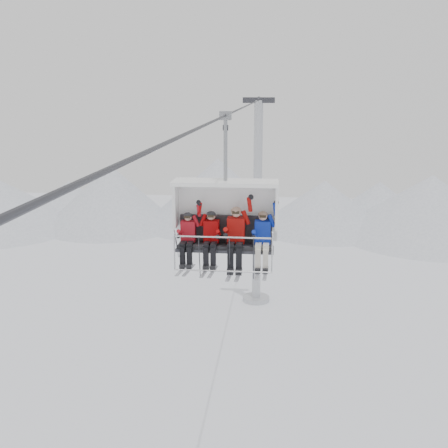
# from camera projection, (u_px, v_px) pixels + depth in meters

# --- Properties ---
(ridgeline) EXTENTS (72.00, 21.00, 7.00)m
(ridgeline) POSITION_uv_depth(u_px,v_px,m) (249.00, 202.00, 56.93)
(ridgeline) COLOR silver
(ridgeline) RESTS_ON ground
(lift_tower_right) EXTENTS (2.00, 1.80, 13.48)m
(lift_tower_right) POSITION_uv_depth(u_px,v_px,m) (257.00, 218.00, 36.69)
(lift_tower_right) COLOR #AEB1B6
(lift_tower_right) RESTS_ON ground
(haul_cable) EXTENTS (0.06, 50.00, 0.06)m
(haul_cable) POSITION_uv_depth(u_px,v_px,m) (224.00, 116.00, 13.65)
(haul_cable) COLOR #303136
(haul_cable) RESTS_ON lift_tower_left
(chairlift_carrier) EXTENTS (2.71, 1.17, 3.98)m
(chairlift_carrier) POSITION_uv_depth(u_px,v_px,m) (226.00, 214.00, 14.75)
(chairlift_carrier) COLOR black
(chairlift_carrier) RESTS_ON haul_cable
(skier_far_left) EXTENTS (0.38, 1.69, 1.52)m
(skier_far_left) POSITION_uv_depth(u_px,v_px,m) (188.00, 237.00, 14.66)
(skier_far_left) COLOR #B4131F
(skier_far_left) RESTS_ON chairlift_carrier
(skier_center_left) EXTENTS (0.40, 1.69, 1.59)m
(skier_center_left) POSITION_uv_depth(u_px,v_px,m) (211.00, 237.00, 14.60)
(skier_center_left) COLOR #A40506
(skier_center_left) RESTS_ON chairlift_carrier
(skier_center_right) EXTENTS (0.46, 1.69, 1.78)m
(skier_center_right) POSITION_uv_depth(u_px,v_px,m) (236.00, 235.00, 14.54)
(skier_center_right) COLOR #A80D09
(skier_center_right) RESTS_ON chairlift_carrier
(skier_far_right) EXTENTS (0.41, 1.69, 1.63)m
(skier_far_right) POSITION_uv_depth(u_px,v_px,m) (262.00, 238.00, 14.47)
(skier_far_right) COLOR #0F29AE
(skier_far_right) RESTS_ON chairlift_carrier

